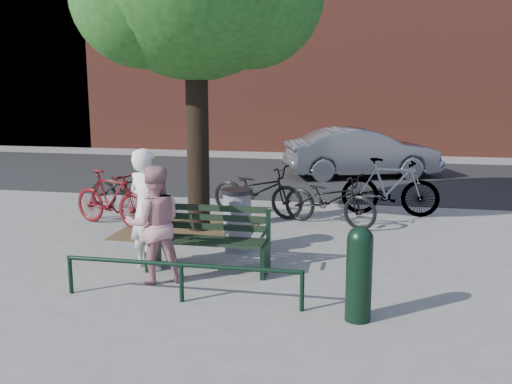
% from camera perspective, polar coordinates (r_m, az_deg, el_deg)
% --- Properties ---
extents(ground, '(90.00, 90.00, 0.00)m').
position_cam_1_polar(ground, '(8.37, -4.78, -7.85)').
color(ground, gray).
rests_on(ground, ground).
extents(dirt_pit, '(2.40, 2.00, 0.02)m').
position_cam_1_polar(dirt_pit, '(10.66, -6.71, -3.67)').
color(dirt_pit, brown).
rests_on(dirt_pit, ground).
extents(road, '(40.00, 7.00, 0.01)m').
position_cam_1_polar(road, '(16.48, 3.36, 1.61)').
color(road, black).
rests_on(road, ground).
extents(park_bench, '(1.74, 0.54, 0.97)m').
position_cam_1_polar(park_bench, '(8.30, -4.68, -4.55)').
color(park_bench, black).
rests_on(park_bench, ground).
extents(guard_railing, '(3.06, 0.06, 0.51)m').
position_cam_1_polar(guard_railing, '(7.15, -7.49, -7.81)').
color(guard_railing, black).
rests_on(guard_railing, ground).
extents(person_left, '(0.77, 0.69, 1.77)m').
position_cam_1_polar(person_left, '(8.36, -10.95, -1.73)').
color(person_left, white).
rests_on(person_left, ground).
extents(person_right, '(0.96, 0.88, 1.60)m').
position_cam_1_polar(person_right, '(7.83, -10.12, -3.19)').
color(person_right, tan).
rests_on(person_right, ground).
extents(bollard, '(0.30, 0.30, 1.11)m').
position_cam_1_polar(bollard, '(6.62, 10.28, -7.74)').
color(bollard, black).
rests_on(bollard, ground).
extents(litter_bin, '(0.49, 0.49, 1.01)m').
position_cam_1_polar(litter_bin, '(9.19, -1.88, -2.76)').
color(litter_bin, gray).
rests_on(litter_bin, ground).
extents(bicycle_a, '(1.89, 0.86, 0.96)m').
position_cam_1_polar(bicycle_a, '(12.34, -12.67, 0.38)').
color(bicycle_a, black).
rests_on(bicycle_a, ground).
extents(bicycle_b, '(1.83, 1.02, 1.06)m').
position_cam_1_polar(bicycle_b, '(11.11, -14.32, -0.60)').
color(bicycle_b, '#540C0F').
rests_on(bicycle_b, ground).
extents(bicycle_c, '(2.10, 1.19, 1.05)m').
position_cam_1_polar(bicycle_c, '(11.55, 0.15, 0.16)').
color(bicycle_c, black).
rests_on(bicycle_c, ground).
extents(bicycle_d, '(1.99, 0.68, 1.18)m').
position_cam_1_polar(bicycle_d, '(11.88, 13.26, 0.48)').
color(bicycle_d, gray).
rests_on(bicycle_d, ground).
extents(bicycle_e, '(2.03, 1.35, 1.01)m').
position_cam_1_polar(bicycle_e, '(10.87, 7.35, -0.72)').
color(bicycle_e, black).
rests_on(bicycle_e, ground).
extents(parked_car, '(4.54, 2.81, 1.41)m').
position_cam_1_polar(parked_car, '(16.45, 10.53, 3.88)').
color(parked_car, slate).
rests_on(parked_car, ground).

